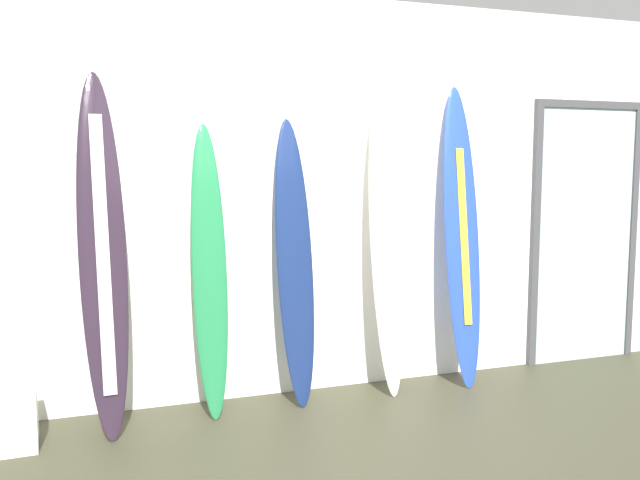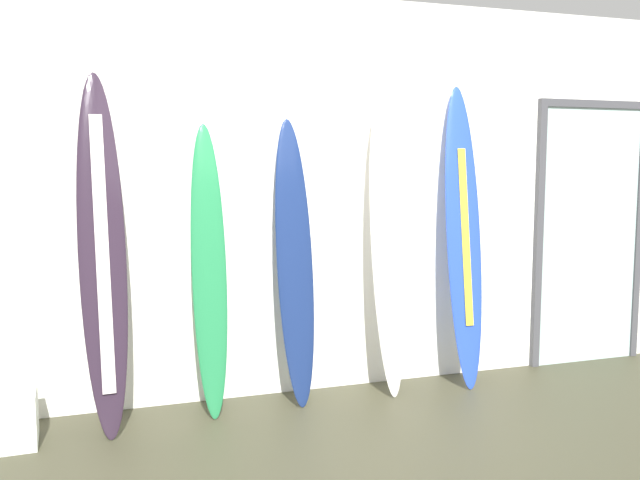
% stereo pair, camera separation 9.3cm
% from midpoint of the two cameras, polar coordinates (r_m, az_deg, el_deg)
% --- Properties ---
extents(ground, '(8.00, 8.00, 0.04)m').
position_cam_midpoint_polar(ground, '(4.10, 4.07, -17.52)').
color(ground, '#3C3A29').
extents(wall_back, '(7.20, 0.20, 2.80)m').
position_cam_midpoint_polar(wall_back, '(4.98, -1.85, 3.59)').
color(wall_back, white).
rests_on(wall_back, ground).
extents(surfboard_charcoal, '(0.31, 0.53, 2.21)m').
position_cam_midpoint_polar(surfboard_charcoal, '(4.37, -18.12, -1.20)').
color(surfboard_charcoal, '#2B1E2D').
rests_on(surfboard_charcoal, ground).
extents(surfboard_emerald, '(0.23, 0.38, 1.90)m').
position_cam_midpoint_polar(surfboard_emerald, '(4.52, -9.72, -2.49)').
color(surfboard_emerald, '#227B45').
rests_on(surfboard_emerald, ground).
extents(surfboard_navy, '(0.27, 0.38, 1.95)m').
position_cam_midpoint_polar(surfboard_navy, '(4.68, -2.67, -2.02)').
color(surfboard_navy, navy).
rests_on(surfboard_navy, ground).
extents(surfboard_ivory, '(0.25, 0.37, 2.05)m').
position_cam_midpoint_polar(surfboard_ivory, '(4.90, 4.93, -1.08)').
color(surfboard_ivory, silver).
rests_on(surfboard_ivory, ground).
extents(surfboard_cobalt, '(0.29, 0.40, 2.21)m').
position_cam_midpoint_polar(surfboard_cobalt, '(5.17, 11.15, 0.13)').
color(surfboard_cobalt, blue).
rests_on(surfboard_cobalt, ground).
extents(display_block_left, '(0.36, 0.36, 0.32)m').
position_cam_midpoint_polar(display_block_left, '(4.51, -25.15, -13.42)').
color(display_block_left, silver).
rests_on(display_block_left, ground).
extents(glass_door, '(1.05, 0.06, 2.14)m').
position_cam_midpoint_polar(glass_door, '(6.08, 20.63, 0.88)').
color(glass_door, silver).
rests_on(glass_door, ground).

